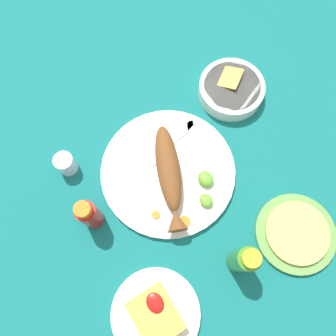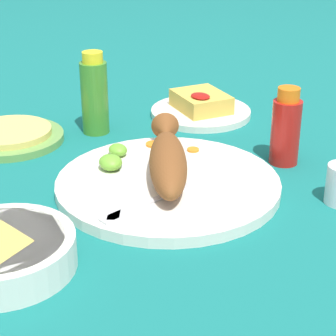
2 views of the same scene
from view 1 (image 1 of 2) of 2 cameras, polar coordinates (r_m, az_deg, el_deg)
ground_plane at (r=0.90m, az=0.00°, el=-0.77°), size 4.00×4.00×0.00m
main_plate at (r=0.89m, az=0.00°, el=-0.59°), size 0.36×0.36×0.02m
fried_fish at (r=0.85m, az=0.20°, el=-1.11°), size 0.28×0.16×0.06m
fork_near at (r=0.91m, az=1.52°, el=5.06°), size 0.07×0.18×0.00m
fork_far at (r=0.90m, az=4.40°, el=3.66°), size 0.17×0.09×0.00m
carrot_slice_near at (r=0.85m, az=-2.11°, el=-8.17°), size 0.02×0.02×0.00m
carrot_slice_mid at (r=0.85m, az=2.91°, el=-9.29°), size 0.03×0.03×0.00m
lime_wedge_main at (r=0.85m, az=6.67°, el=-5.65°), size 0.04×0.03×0.02m
lime_wedge_side at (r=0.87m, az=6.60°, el=-1.88°), size 0.05×0.04×0.02m
hot_sauce_bottle_red at (r=0.83m, az=-13.56°, el=-7.91°), size 0.05×0.05×0.14m
hot_sauce_bottle_green at (r=0.80m, az=12.97°, el=-15.39°), size 0.05×0.05×0.16m
salt_cup at (r=0.92m, az=-17.27°, el=0.62°), size 0.05×0.05×0.06m
side_plate_fries at (r=0.85m, az=-2.16°, el=-24.06°), size 0.21×0.21×0.01m
fries_pile at (r=0.83m, az=-2.23°, el=-24.17°), size 0.12×0.10×0.04m
guacamole_bowl at (r=1.00m, az=10.94°, el=13.37°), size 0.19×0.19×0.06m
tortilla_plate at (r=0.91m, az=21.29°, el=-10.56°), size 0.21×0.21×0.01m
tortilla_stack at (r=0.90m, az=21.58°, el=-10.44°), size 0.16×0.16×0.01m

